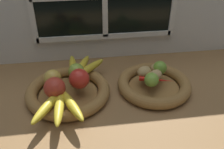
% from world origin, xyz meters
% --- Properties ---
extents(ground_plane, '(1.40, 0.90, 0.03)m').
position_xyz_m(ground_plane, '(0.00, 0.00, -0.01)').
color(ground_plane, olive).
extents(back_wall, '(1.40, 0.05, 0.55)m').
position_xyz_m(back_wall, '(0.00, 0.30, 0.28)').
color(back_wall, silver).
rests_on(back_wall, ground_plane).
extents(fruit_bowl_left, '(0.33, 0.33, 0.05)m').
position_xyz_m(fruit_bowl_left, '(-0.18, -0.01, 0.02)').
color(fruit_bowl_left, olive).
rests_on(fruit_bowl_left, ground_plane).
extents(fruit_bowl_right, '(0.30, 0.30, 0.05)m').
position_xyz_m(fruit_bowl_right, '(0.17, -0.01, 0.02)').
color(fruit_bowl_right, olive).
rests_on(fruit_bowl_right, ground_plane).
extents(apple_golden_left, '(0.07, 0.07, 0.07)m').
position_xyz_m(apple_golden_left, '(-0.24, 0.01, 0.08)').
color(apple_golden_left, gold).
rests_on(apple_golden_left, fruit_bowl_left).
extents(apple_green_back, '(0.06, 0.06, 0.06)m').
position_xyz_m(apple_green_back, '(-0.15, 0.05, 0.08)').
color(apple_green_back, '#8CAD3D').
rests_on(apple_green_back, fruit_bowl_left).
extents(apple_red_front, '(0.08, 0.08, 0.08)m').
position_xyz_m(apple_red_front, '(-0.22, -0.06, 0.08)').
color(apple_red_front, '#B73828').
rests_on(apple_red_front, fruit_bowl_left).
extents(apple_red_right, '(0.08, 0.08, 0.08)m').
position_xyz_m(apple_red_right, '(-0.13, -0.02, 0.08)').
color(apple_red_right, red).
rests_on(apple_red_right, fruit_bowl_left).
extents(banana_bunch_front, '(0.19, 0.20, 0.03)m').
position_xyz_m(banana_bunch_front, '(-0.21, -0.13, 0.06)').
color(banana_bunch_front, gold).
rests_on(banana_bunch_front, fruit_bowl_left).
extents(banana_bunch_back, '(0.16, 0.19, 0.03)m').
position_xyz_m(banana_bunch_back, '(-0.12, 0.10, 0.06)').
color(banana_bunch_back, gold).
rests_on(banana_bunch_back, fruit_bowl_left).
extents(potato_oblong, '(0.08, 0.08, 0.04)m').
position_xyz_m(potato_oblong, '(0.13, 0.02, 0.07)').
color(potato_oblong, tan).
rests_on(potato_oblong, fruit_bowl_right).
extents(potato_back, '(0.06, 0.07, 0.04)m').
position_xyz_m(potato_back, '(0.19, 0.04, 0.07)').
color(potato_back, tan).
rests_on(potato_back, fruit_bowl_right).
extents(potato_large, '(0.08, 0.08, 0.04)m').
position_xyz_m(potato_large, '(0.17, -0.01, 0.07)').
color(potato_large, tan).
rests_on(potato_large, fruit_bowl_right).
extents(lime_near, '(0.06, 0.06, 0.06)m').
position_xyz_m(lime_near, '(0.14, -0.05, 0.07)').
color(lime_near, '#7AAD3D').
rests_on(lime_near, fruit_bowl_right).
extents(lime_far, '(0.06, 0.06, 0.06)m').
position_xyz_m(lime_far, '(0.20, 0.03, 0.07)').
color(lime_far, '#6B9E33').
rests_on(lime_far, fruit_bowl_right).
extents(chili_pepper, '(0.14, 0.06, 0.02)m').
position_xyz_m(chili_pepper, '(0.17, -0.02, 0.05)').
color(chili_pepper, red).
rests_on(chili_pepper, fruit_bowl_right).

